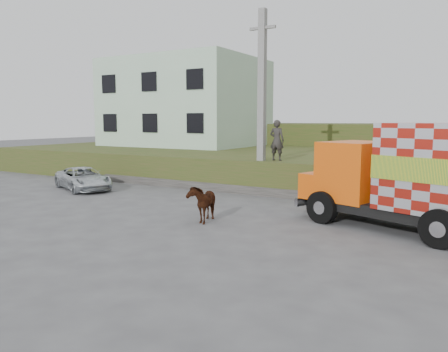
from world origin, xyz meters
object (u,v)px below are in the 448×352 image
Objects in this scene: cargo_truck at (431,178)px; suv at (83,179)px; pedestrian at (277,140)px; cow at (203,202)px; utility_pole at (262,102)px.

cargo_truck is 15.07m from suv.
suv is at bearing 21.78° from pedestrian.
cow is 0.39× the size of suv.
utility_pole reaches higher than pedestrian.
cargo_truck is 4.18× the size of pedestrian.
cargo_truck is 7.94m from pedestrian.
cow is 0.82× the size of pedestrian.
pedestrian reaches higher than suv.
cargo_truck is at bearing -28.82° from utility_pole.
cargo_truck is (7.22, -3.97, -2.42)m from utility_pole.
cow is (-6.56, -1.79, -1.03)m from cargo_truck.
utility_pole reaches higher than cargo_truck.
cargo_truck is at bearing -70.07° from suv.
cow is 6.35m from pedestrian.
suv is (-7.79, -3.20, -3.55)m from utility_pole.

